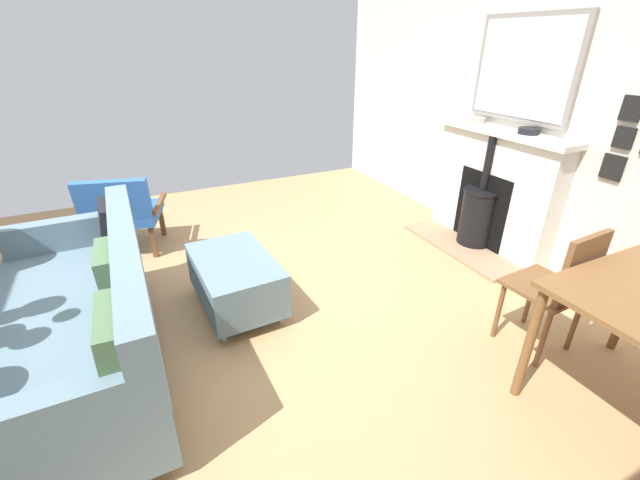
{
  "coord_description": "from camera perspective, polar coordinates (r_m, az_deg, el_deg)",
  "views": [
    {
      "loc": [
        0.38,
        2.57,
        1.82
      ],
      "look_at": [
        -0.62,
        0.47,
        0.66
      ],
      "focal_mm": 22.6,
      "sensor_mm": 36.0,
      "label": 1
    }
  ],
  "objects": [
    {
      "name": "mantel_bowl_far",
      "position": [
        3.86,
        27.46,
        13.59
      ],
      "size": [
        0.17,
        0.17,
        0.05
      ],
      "color": "black",
      "rests_on": "fireplace"
    },
    {
      "name": "mirror_over_mantel",
      "position": [
        4.03,
        26.97,
        20.76
      ],
      "size": [
        0.04,
        0.99,
        0.84
      ],
      "color": "gray"
    },
    {
      "name": "mantel_bowl_near",
      "position": [
        4.22,
        21.5,
        15.55
      ],
      "size": [
        0.14,
        0.14,
        0.05
      ],
      "color": "#9E9384",
      "rests_on": "fireplace"
    },
    {
      "name": "photo_gallery_row",
      "position": [
        3.55,
        38.12,
        11.42
      ],
      "size": [
        0.02,
        0.35,
        0.58
      ],
      "color": "black"
    },
    {
      "name": "ground_plane",
      "position": [
        3.17,
        -14.15,
        -9.58
      ],
      "size": [
        5.65,
        5.63,
        0.01
      ],
      "primitive_type": "cube",
      "color": "tan"
    },
    {
      "name": "fireplace",
      "position": [
        4.15,
        22.85,
        5.84
      ],
      "size": [
        0.62,
        1.38,
        1.12
      ],
      "color": "#9E7A5B",
      "rests_on": "ground"
    },
    {
      "name": "sofa",
      "position": [
        2.74,
        -30.55,
        -9.99
      ],
      "size": [
        0.9,
        1.94,
        0.85
      ],
      "color": "#B2B2B7",
      "rests_on": "ground"
    },
    {
      "name": "dining_chair_near_fireplace",
      "position": [
        2.82,
        30.91,
        -5.33
      ],
      "size": [
        0.42,
        0.42,
        0.87
      ],
      "color": "brown",
      "rests_on": "ground"
    },
    {
      "name": "ottoman",
      "position": [
        3.03,
        -11.88,
        -5.37
      ],
      "size": [
        0.56,
        0.85,
        0.42
      ],
      "color": "#B2B2B7",
      "rests_on": "ground"
    },
    {
      "name": "armchair_accent",
      "position": [
        4.1,
        -26.28,
        3.78
      ],
      "size": [
        0.79,
        0.72,
        0.77
      ],
      "color": "brown",
      "rests_on": "ground"
    },
    {
      "name": "wall_left",
      "position": [
        4.12,
        27.1,
        18.64
      ],
      "size": [
        0.12,
        5.63,
        2.9
      ],
      "primitive_type": "cube",
      "color": "silver",
      "rests_on": "ground"
    }
  ]
}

